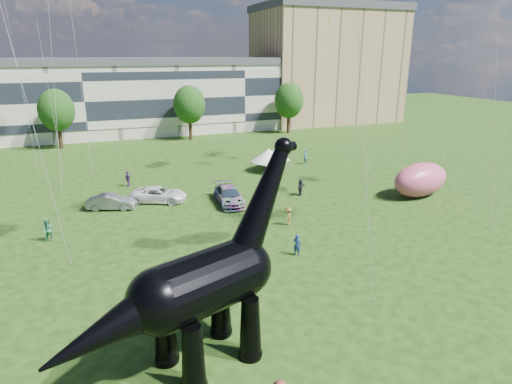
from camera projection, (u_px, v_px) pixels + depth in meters
name	position (u px, v px, depth m)	size (l,w,h in m)	color
ground	(262.00, 334.00, 22.06)	(220.00, 220.00, 0.00)	#16330C
terrace_row	(85.00, 102.00, 72.67)	(78.00, 11.00, 12.00)	beige
apartment_block	(326.00, 67.00, 89.94)	(28.00, 18.00, 22.00)	tan
tree_mid_left	(56.00, 107.00, 63.22)	(5.20, 5.20, 9.44)	#382314
tree_mid_right	(189.00, 102.00, 69.95)	(5.20, 5.20, 9.44)	#382314
tree_far_right	(289.00, 98.00, 76.01)	(5.20, 5.20, 9.44)	#382314
dinosaur_sculpture	(196.00, 290.00, 18.74)	(12.55, 6.22, 10.44)	black
car_grey	(111.00, 202.00, 39.59)	(1.51, 4.33, 1.43)	slate
car_white	(159.00, 194.00, 41.58)	(2.47, 5.37, 1.49)	white
car_dark	(229.00, 196.00, 41.03)	(2.25, 5.53, 1.60)	#595960
gazebo_near	(275.00, 154.00, 53.95)	(4.23, 4.23, 2.42)	white
gazebo_far	(269.00, 155.00, 52.05)	(5.27, 5.27, 2.85)	white
inflatable_pink	(421.00, 180.00, 43.02)	(6.84, 3.42, 3.42)	#CB4F71
visitors	(182.00, 212.00, 36.61)	(48.69, 37.19, 1.87)	brown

